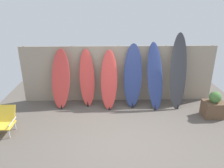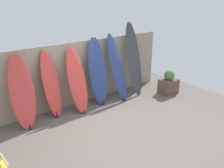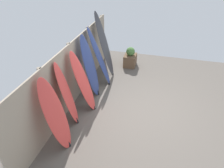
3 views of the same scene
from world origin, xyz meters
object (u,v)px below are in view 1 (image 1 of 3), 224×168
(surfboard_red_1, at_px, (87,79))
(beach_chair, at_px, (4,120))
(surfboard_red_2, at_px, (109,80))
(surfboard_navy_4, at_px, (155,77))
(surfboard_charcoal_5, at_px, (178,72))
(surfboard_navy_3, at_px, (133,76))
(surfboard_red_0, at_px, (61,79))
(planter_box, at_px, (213,106))

(surfboard_red_1, distance_m, beach_chair, 2.52)
(surfboard_red_2, height_order, surfboard_navy_4, surfboard_navy_4)
(beach_chair, bearing_deg, surfboard_red_2, 37.96)
(beach_chair, bearing_deg, surfboard_charcoal_5, 27.02)
(surfboard_red_1, relative_size, surfboard_navy_3, 0.91)
(surfboard_charcoal_5, xyz_separation_m, beach_chair, (-4.71, -1.36, -0.77))
(surfboard_red_0, relative_size, surfboard_charcoal_5, 0.79)
(surfboard_red_2, height_order, surfboard_navy_3, surfboard_navy_3)
(surfboard_red_2, distance_m, surfboard_navy_4, 1.38)
(surfboard_navy_3, height_order, surfboard_navy_4, surfboard_navy_4)
(surfboard_navy_3, height_order, planter_box, surfboard_navy_3)
(surfboard_navy_4, bearing_deg, planter_box, -24.87)
(surfboard_red_1, relative_size, surfboard_navy_4, 0.89)
(surfboard_red_0, xyz_separation_m, surfboard_red_1, (0.78, 0.10, -0.02))
(surfboard_red_0, distance_m, surfboard_charcoal_5, 3.54)
(surfboard_red_1, height_order, beach_chair, surfboard_red_1)
(surfboard_navy_3, distance_m, planter_box, 2.43)
(surfboard_red_1, bearing_deg, surfboard_red_0, -173.03)
(surfboard_navy_4, bearing_deg, surfboard_navy_3, 173.34)
(surfboard_red_0, height_order, surfboard_charcoal_5, surfboard_charcoal_5)
(surfboard_red_1, distance_m, surfboard_navy_3, 1.40)
(surfboard_red_1, xyz_separation_m, beach_chair, (-1.96, -1.50, -0.53))
(surfboard_red_0, distance_m, surfboard_red_2, 1.46)
(beach_chair, relative_size, planter_box, 0.83)
(surfboard_red_0, relative_size, surfboard_red_1, 1.01)
(surfboard_red_0, distance_m, surfboard_navy_4, 2.84)
(surfboard_navy_3, bearing_deg, surfboard_navy_4, -6.66)
(surfboard_navy_3, xyz_separation_m, surfboard_navy_4, (0.66, -0.08, 0.01))
(surfboard_red_2, xyz_separation_m, planter_box, (2.93, -0.74, -0.54))
(surfboard_red_0, height_order, beach_chair, surfboard_red_0)
(surfboard_navy_3, relative_size, surfboard_navy_4, 0.98)
(surfboard_red_0, relative_size, surfboard_red_2, 1.02)
(surfboard_red_1, xyz_separation_m, surfboard_red_2, (0.67, -0.15, 0.01))
(surfboard_red_2, distance_m, planter_box, 3.07)
(surfboard_red_2, relative_size, surfboard_navy_3, 0.90)
(surfboard_red_0, relative_size, surfboard_navy_3, 0.92)
(planter_box, bearing_deg, beach_chair, -173.78)
(planter_box, bearing_deg, surfboard_navy_3, 160.18)
(surfboard_red_0, distance_m, surfboard_red_1, 0.79)
(surfboard_charcoal_5, xyz_separation_m, planter_box, (0.85, -0.76, -0.78))
(surfboard_red_2, xyz_separation_m, surfboard_navy_3, (0.72, 0.06, 0.09))
(surfboard_navy_4, distance_m, beach_chair, 4.27)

